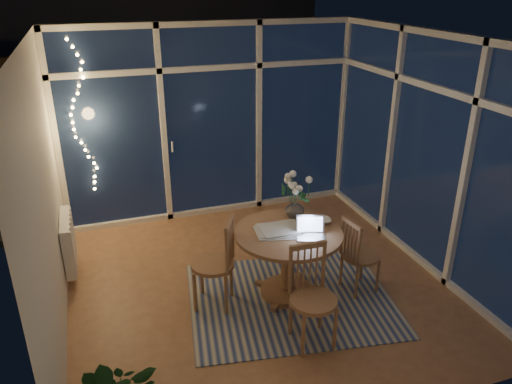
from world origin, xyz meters
TOP-DOWN VIEW (x-y plane):
  - floor at (0.00, 0.00)m, footprint 4.00×4.00m
  - ceiling at (0.00, 0.00)m, footprint 4.00×4.00m
  - wall_back at (0.00, 2.00)m, footprint 4.00×0.04m
  - wall_front at (0.00, -2.00)m, footprint 4.00×0.04m
  - wall_left at (-2.00, 0.00)m, footprint 0.04×4.00m
  - wall_right at (2.00, 0.00)m, footprint 0.04×4.00m
  - window_wall_back at (0.00, 1.96)m, footprint 4.00×0.10m
  - window_wall_right at (1.96, 0.00)m, footprint 0.10×4.00m
  - radiator at (-1.94, 0.90)m, footprint 0.10×0.70m
  - fairy_lights at (-1.65, 1.88)m, footprint 0.24×0.10m
  - garden_patio at (0.50, 5.00)m, footprint 12.00×6.00m
  - garden_fence at (0.00, 5.50)m, footprint 11.00×0.08m
  - neighbour_roof at (0.30, 8.50)m, footprint 7.00×3.00m
  - garden_shrubs at (-0.80, 3.40)m, footprint 0.90×0.90m
  - rug at (0.21, -0.37)m, footprint 2.31×1.96m
  - dining_table at (0.21, -0.27)m, footprint 1.25×1.25m
  - chair_left at (-0.57, -0.18)m, footprint 0.61×0.61m
  - chair_right at (0.97, -0.43)m, footprint 0.45×0.45m
  - chair_front at (0.14, -1.04)m, footprint 0.46×0.46m
  - laptop at (0.37, -0.44)m, footprint 0.35×0.33m
  - flower_vase at (0.40, 0.02)m, footprint 0.23×0.23m
  - bowl at (0.62, -0.19)m, footprint 0.17×0.17m
  - newspapers at (0.11, -0.23)m, footprint 0.42×0.33m
  - phone at (0.18, -0.29)m, footprint 0.11×0.08m

SIDE VIEW (x-z plane):
  - garden_patio at x=0.50m, z-range -0.11..-0.01m
  - floor at x=0.00m, z-range 0.00..0.00m
  - rug at x=0.21m, z-range 0.00..0.01m
  - dining_table at x=0.21m, z-range 0.00..0.75m
  - radiator at x=-1.94m, z-range 0.11..0.69m
  - chair_right at x=0.97m, z-range 0.00..0.87m
  - garden_shrubs at x=-0.80m, z-range 0.00..0.90m
  - chair_front at x=0.14m, z-range 0.00..0.96m
  - chair_left at x=-0.57m, z-range 0.00..0.99m
  - phone at x=0.18m, z-range 0.75..0.75m
  - newspapers at x=0.11m, z-range 0.75..0.77m
  - bowl at x=0.62m, z-range 0.75..0.78m
  - laptop at x=0.37m, z-range 0.75..0.95m
  - flower_vase at x=0.40m, z-range 0.75..0.96m
  - garden_fence at x=0.00m, z-range 0.00..1.80m
  - wall_back at x=0.00m, z-range 0.00..2.60m
  - wall_front at x=0.00m, z-range 0.00..2.60m
  - wall_left at x=-2.00m, z-range 0.00..2.60m
  - wall_right at x=2.00m, z-range 0.00..2.60m
  - window_wall_back at x=0.00m, z-range 0.00..2.60m
  - window_wall_right at x=1.96m, z-range 0.00..2.60m
  - fairy_lights at x=-1.65m, z-range 0.60..2.45m
  - neighbour_roof at x=0.30m, z-range 1.10..3.30m
  - ceiling at x=0.00m, z-range 2.60..2.60m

